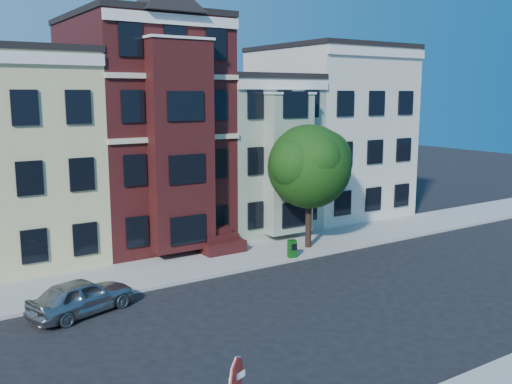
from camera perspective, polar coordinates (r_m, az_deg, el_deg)
ground at (r=21.38m, az=4.37°, el=-12.71°), size 120.00×120.00×0.00m
far_sidewalk at (r=27.74m, az=-5.84°, el=-7.23°), size 60.00×4.00×0.15m
house_yellow at (r=30.69m, az=-23.49°, el=3.06°), size 7.00×9.00×10.00m
house_brown at (r=32.52m, az=-11.34°, el=5.78°), size 7.00×9.00×12.00m
house_green at (r=35.58m, az=-1.50°, el=3.88°), size 6.00×9.00×9.00m
house_cream at (r=39.61m, az=7.18°, el=5.87°), size 8.00×9.00×11.00m
street_tree at (r=29.69m, az=5.35°, el=1.98°), size 9.13×9.13×8.01m
parked_car at (r=22.66m, az=-17.04°, el=-9.95°), size 4.33×2.72×1.37m
newspaper_box at (r=28.44m, az=3.62°, el=-5.68°), size 0.49×0.46×0.88m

